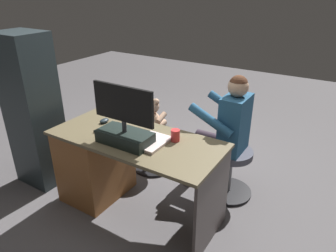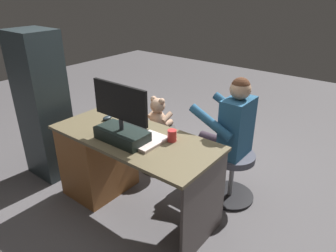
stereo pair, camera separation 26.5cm
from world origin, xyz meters
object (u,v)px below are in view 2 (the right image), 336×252
at_px(keyboard, 130,129).
at_px(cup, 172,136).
at_px(computer_mouse, 107,118).
at_px(teddy_bear, 159,114).
at_px(desk, 106,157).
at_px(person, 226,129).
at_px(office_chair_teddy, 158,144).
at_px(visitor_chair, 232,171).
at_px(tv_remote, 103,126).
at_px(monitor, 122,125).

xyz_separation_m(keyboard, cup, (-0.40, -0.06, 0.04)).
height_order(computer_mouse, teddy_bear, teddy_bear).
distance_m(desk, person, 1.14).
xyz_separation_m(computer_mouse, person, (-0.91, -0.58, -0.06)).
bearing_deg(office_chair_teddy, visitor_chair, -179.63).
bearing_deg(desk, computer_mouse, -68.19).
bearing_deg(tv_remote, computer_mouse, -51.52).
height_order(keyboard, person, person).
bearing_deg(tv_remote, person, -135.71).
distance_m(monitor, office_chair_teddy, 1.01).
relative_size(monitor, visitor_chair, 1.14).
bearing_deg(computer_mouse, person, -147.72).
relative_size(computer_mouse, office_chair_teddy, 0.20).
height_order(cup, visitor_chair, cup).
height_order(desk, cup, cup).
height_order(desk, monitor, monitor).
distance_m(cup, office_chair_teddy, 0.95).
height_order(desk, office_chair_teddy, desk).
relative_size(monitor, computer_mouse, 5.60).
bearing_deg(person, office_chair_teddy, 0.37).
distance_m(computer_mouse, teddy_bear, 0.61).
relative_size(keyboard, cup, 4.41).
bearing_deg(monitor, visitor_chair, -127.60).
xyz_separation_m(teddy_bear, person, (-0.79, 0.01, 0.06)).
bearing_deg(teddy_bear, desk, 82.64).
bearing_deg(keyboard, computer_mouse, -5.07).
distance_m(desk, computer_mouse, 0.37).
distance_m(desk, visitor_chair, 1.18).
xyz_separation_m(office_chair_teddy, visitor_chair, (-0.88, -0.01, 0.00)).
xyz_separation_m(desk, office_chair_teddy, (-0.09, -0.66, -0.11)).
bearing_deg(visitor_chair, cup, 62.05).
bearing_deg(office_chair_teddy, teddy_bear, -90.00).
relative_size(monitor, tv_remote, 3.59).
bearing_deg(computer_mouse, tv_remote, 124.66).
bearing_deg(monitor, tv_remote, -13.64).
xyz_separation_m(computer_mouse, office_chair_teddy, (-0.12, -0.57, -0.47)).
xyz_separation_m(tv_remote, visitor_chair, (-0.92, -0.70, -0.46)).
distance_m(keyboard, cup, 0.40).
xyz_separation_m(keyboard, person, (-0.59, -0.60, -0.06)).
height_order(cup, teddy_bear, cup).
relative_size(computer_mouse, visitor_chair, 0.20).
height_order(monitor, office_chair_teddy, monitor).
height_order(desk, computer_mouse, computer_mouse).
xyz_separation_m(cup, tv_remote, (0.63, 0.16, -0.04)).
relative_size(tv_remote, office_chair_teddy, 0.32).
xyz_separation_m(monitor, person, (-0.51, -0.78, -0.18)).
height_order(keyboard, office_chair_teddy, keyboard).
height_order(computer_mouse, tv_remote, computer_mouse).
bearing_deg(desk, tv_remote, 144.44).
xyz_separation_m(desk, visitor_chair, (-0.97, -0.67, -0.11)).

